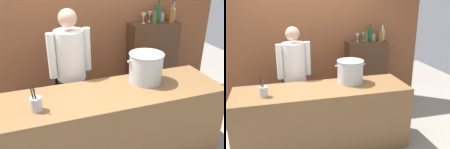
% 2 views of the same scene
% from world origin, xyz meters
% --- Properties ---
extents(ground_plane, '(8.00, 8.00, 0.00)m').
position_xyz_m(ground_plane, '(0.00, 0.00, 0.00)').
color(ground_plane, gray).
extents(brick_back_panel, '(4.40, 0.10, 3.00)m').
position_xyz_m(brick_back_panel, '(0.00, 1.40, 1.50)').
color(brick_back_panel, brown).
rests_on(brick_back_panel, ground_plane).
extents(prep_counter, '(2.35, 0.70, 0.90)m').
position_xyz_m(prep_counter, '(0.00, 0.00, 0.45)').
color(prep_counter, brown).
rests_on(prep_counter, ground_plane).
extents(bar_cabinet, '(0.76, 0.32, 1.27)m').
position_xyz_m(bar_cabinet, '(1.08, 1.19, 0.64)').
color(bar_cabinet, '#472D1C').
rests_on(bar_cabinet, ground_plane).
extents(chef, '(0.52, 0.39, 1.66)m').
position_xyz_m(chef, '(-0.31, 0.61, 0.96)').
color(chef, black).
rests_on(chef, ground_plane).
extents(stockpot_large, '(0.44, 0.38, 0.32)m').
position_xyz_m(stockpot_large, '(0.43, 0.13, 1.06)').
color(stockpot_large, '#B7BABF').
rests_on(stockpot_large, prep_counter).
extents(utensil_crock, '(0.10, 0.10, 0.29)m').
position_xyz_m(utensil_crock, '(-0.75, -0.10, 0.97)').
color(utensil_crock, '#B7BABF').
rests_on(utensil_crock, prep_counter).
extents(wine_bottle_green, '(0.08, 0.08, 0.31)m').
position_xyz_m(wine_bottle_green, '(1.15, 1.20, 1.40)').
color(wine_bottle_green, '#1E592D').
rests_on(wine_bottle_green, bar_cabinet).
extents(wine_bottle_olive, '(0.07, 0.07, 0.27)m').
position_xyz_m(wine_bottle_olive, '(1.03, 1.10, 1.38)').
color(wine_bottle_olive, '#475123').
rests_on(wine_bottle_olive, bar_cabinet).
extents(wine_bottle_amber, '(0.08, 0.08, 0.30)m').
position_xyz_m(wine_bottle_amber, '(1.32, 1.11, 1.38)').
color(wine_bottle_amber, '#8C5919').
rests_on(wine_bottle_amber, bar_cabinet).
extents(wine_bottle_clear, '(0.08, 0.08, 0.31)m').
position_xyz_m(wine_bottle_clear, '(1.39, 1.20, 1.38)').
color(wine_bottle_clear, silver).
rests_on(wine_bottle_clear, bar_cabinet).
extents(wine_glass_short, '(0.08, 0.08, 0.15)m').
position_xyz_m(wine_glass_short, '(0.90, 1.21, 1.38)').
color(wine_glass_short, silver).
rests_on(wine_glass_short, bar_cabinet).
extents(wine_glass_tall, '(0.08, 0.08, 0.16)m').
position_xyz_m(wine_glass_tall, '(1.04, 1.26, 1.39)').
color(wine_glass_tall, silver).
rests_on(wine_glass_tall, bar_cabinet).
extents(spice_tin_silver, '(0.07, 0.07, 0.12)m').
position_xyz_m(spice_tin_silver, '(1.22, 1.26, 1.34)').
color(spice_tin_silver, '#B2B2B7').
rests_on(spice_tin_silver, bar_cabinet).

